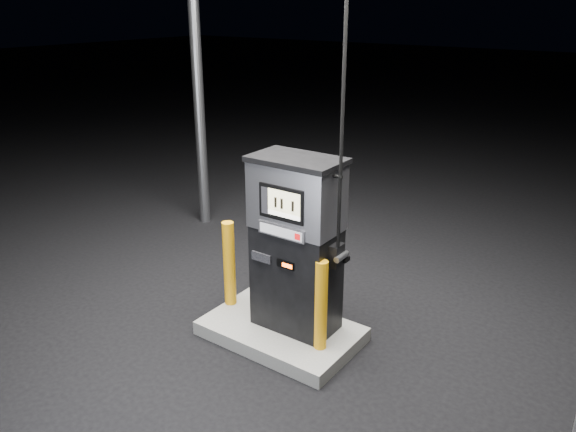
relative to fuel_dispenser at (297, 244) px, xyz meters
The scene contains 5 objects.
ground 1.10m from the fuel_dispenser, 141.85° to the right, with size 80.00×80.00×0.00m, color black.
pump_island 1.02m from the fuel_dispenser, 141.85° to the right, with size 1.60×1.00×0.15m, color slate.
fuel_dispenser is the anchor object (origin of this frame).
bollard_left 0.97m from the fuel_dispenser, behind, with size 0.13×0.13×0.98m, color #F4A20D.
bollard_right 0.66m from the fuel_dispenser, 24.81° to the right, with size 0.12×0.12×0.93m, color #F4A20D.
Camera 1 is at (3.04, -4.10, 3.34)m, focal length 35.00 mm.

